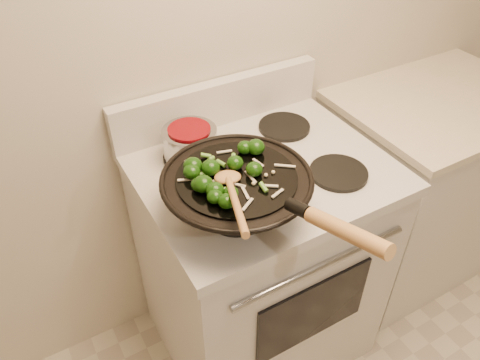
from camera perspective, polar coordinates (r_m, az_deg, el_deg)
stove at (r=1.79m, az=2.34°, el=-9.72°), size 0.78×0.67×1.08m
counter_unit at (r=2.27m, az=20.95°, el=-0.67°), size 0.82×0.62×0.91m
wok at (r=1.25m, az=-0.25°, el=-1.61°), size 0.41×0.67×0.26m
stirfry at (r=1.21m, az=-2.33°, el=0.89°), size 0.30×0.25×0.04m
wooden_spoon at (r=1.13m, az=-0.98°, el=-1.38°), size 0.16×0.31×0.10m
saucepan at (r=1.48m, az=-6.08°, el=4.57°), size 0.17×0.28×0.10m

